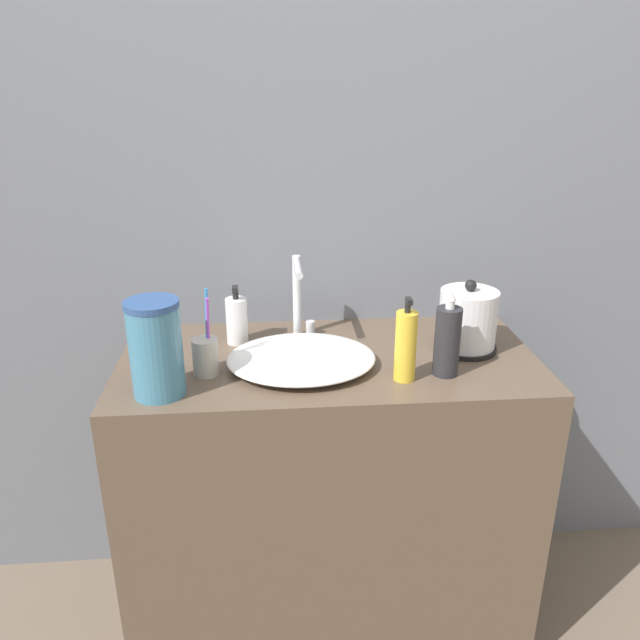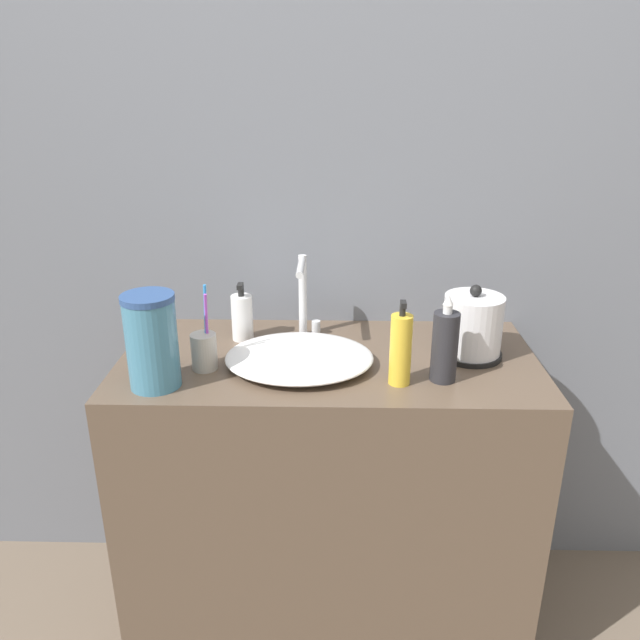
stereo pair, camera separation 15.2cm
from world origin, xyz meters
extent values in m
cube|color=slate|center=(0.00, 0.52, 1.30)|extent=(6.00, 0.04, 2.60)
cube|color=brown|center=(0.00, 0.25, 0.41)|extent=(1.04, 0.50, 0.81)
ellipsoid|color=white|center=(-0.07, 0.20, 0.84)|extent=(0.36, 0.30, 0.04)
cylinder|color=silver|center=(-0.07, 0.40, 0.93)|extent=(0.02, 0.02, 0.22)
cylinder|color=silver|center=(-0.07, 0.32, 1.03)|extent=(0.02, 0.15, 0.02)
cylinder|color=silver|center=(-0.04, 0.40, 0.83)|extent=(0.02, 0.02, 0.04)
cylinder|color=black|center=(0.35, 0.27, 0.82)|extent=(0.16, 0.16, 0.01)
cylinder|color=silver|center=(0.35, 0.27, 0.89)|extent=(0.15, 0.15, 0.16)
sphere|color=black|center=(0.35, 0.27, 0.99)|extent=(0.03, 0.03, 0.03)
cylinder|color=#B7B2A8|center=(-0.30, 0.18, 0.86)|extent=(0.06, 0.06, 0.09)
cylinder|color=#B24CCC|center=(-0.29, 0.19, 0.93)|extent=(0.02, 0.03, 0.16)
cylinder|color=#338CE0|center=(-0.29, 0.19, 0.94)|extent=(0.02, 0.02, 0.18)
cylinder|color=white|center=(-0.23, 0.36, 0.88)|extent=(0.06, 0.06, 0.12)
cylinder|color=black|center=(-0.23, 0.36, 0.95)|extent=(0.02, 0.02, 0.02)
cube|color=black|center=(-0.23, 0.35, 0.97)|extent=(0.01, 0.03, 0.01)
cylinder|color=#28282D|center=(0.26, 0.13, 0.90)|extent=(0.06, 0.06, 0.16)
cylinder|color=white|center=(0.26, 0.13, 0.99)|extent=(0.02, 0.02, 0.02)
cone|color=white|center=(0.26, 0.13, 1.01)|extent=(0.02, 0.02, 0.02)
cylinder|color=gold|center=(0.16, 0.12, 0.90)|extent=(0.05, 0.05, 0.17)
cylinder|color=black|center=(0.16, 0.12, 0.99)|extent=(0.01, 0.01, 0.02)
cube|color=black|center=(0.16, 0.11, 1.01)|extent=(0.01, 0.03, 0.01)
cylinder|color=teal|center=(-0.39, 0.09, 0.92)|extent=(0.11, 0.11, 0.20)
cylinder|color=#2D4C84|center=(-0.39, 0.09, 1.03)|extent=(0.12, 0.12, 0.01)
camera|label=1|loc=(-0.14, -1.16, 1.47)|focal=35.00mm
camera|label=2|loc=(0.01, -1.16, 1.47)|focal=35.00mm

